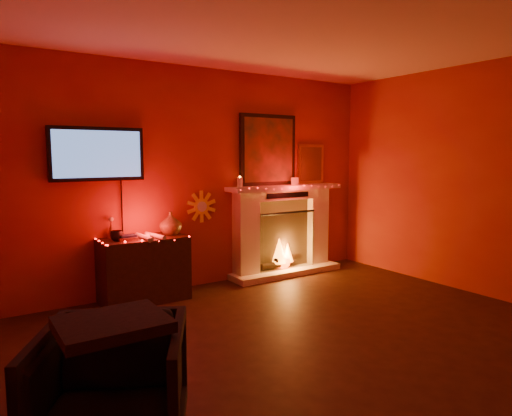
{
  "coord_description": "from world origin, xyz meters",
  "views": [
    {
      "loc": [
        -2.59,
        -2.61,
        1.64
      ],
      "look_at": [
        0.25,
        1.7,
        1.04
      ],
      "focal_mm": 32.0,
      "sensor_mm": 36.0,
      "label": 1
    }
  ],
  "objects_px": {
    "armchair": "(112,390)",
    "sunburst_clock": "(202,207)",
    "console_table": "(145,266)",
    "fireplace": "(282,222)",
    "tv": "(97,154)"
  },
  "relations": [
    {
      "from": "sunburst_clock",
      "to": "armchair",
      "type": "distance_m",
      "value": 3.35
    },
    {
      "from": "armchair",
      "to": "tv",
      "type": "bearing_deg",
      "value": 103.88
    },
    {
      "from": "console_table",
      "to": "armchair",
      "type": "distance_m",
      "value": 2.69
    },
    {
      "from": "console_table",
      "to": "armchair",
      "type": "bearing_deg",
      "value": -113.52
    },
    {
      "from": "sunburst_clock",
      "to": "armchair",
      "type": "relative_size",
      "value": 0.5
    },
    {
      "from": "console_table",
      "to": "armchair",
      "type": "height_order",
      "value": "console_table"
    },
    {
      "from": "fireplace",
      "to": "sunburst_clock",
      "type": "relative_size",
      "value": 5.45
    },
    {
      "from": "sunburst_clock",
      "to": "console_table",
      "type": "bearing_deg",
      "value": -165.1
    },
    {
      "from": "fireplace",
      "to": "console_table",
      "type": "distance_m",
      "value": 2.05
    },
    {
      "from": "fireplace",
      "to": "armchair",
      "type": "distance_m",
      "value": 4.05
    },
    {
      "from": "tv",
      "to": "armchair",
      "type": "relative_size",
      "value": 1.56
    },
    {
      "from": "armchair",
      "to": "sunburst_clock",
      "type": "bearing_deg",
      "value": 82.38
    },
    {
      "from": "tv",
      "to": "sunburst_clock",
      "type": "height_order",
      "value": "tv"
    },
    {
      "from": "tv",
      "to": "armchair",
      "type": "xyz_separation_m",
      "value": [
        -0.65,
        -2.66,
        -1.29
      ]
    },
    {
      "from": "console_table",
      "to": "armchair",
      "type": "xyz_separation_m",
      "value": [
        -1.07,
        -2.47,
        -0.04
      ]
    }
  ]
}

